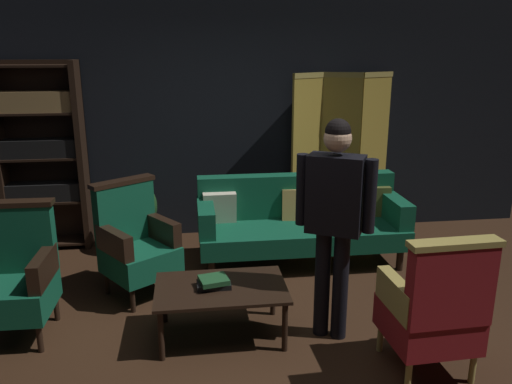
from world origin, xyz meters
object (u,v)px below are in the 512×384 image
bookshelf (42,153)px  velvet_couch (300,219)px  armchair_wing_left (14,275)px  book_green_cloth (214,280)px  standing_figure (335,211)px  armchair_wing_right (136,242)px  folding_screen (340,151)px  coffee_table (221,292)px  book_black_cloth (214,285)px  armchair_gilt_accent (434,308)px  potted_plant (134,211)px

bookshelf → velvet_couch: (2.70, -0.74, -0.63)m
armchair_wing_left → book_green_cloth: (1.52, -0.26, -0.01)m
bookshelf → standing_figure: (2.62, -2.22, -0.05)m
armchair_wing_right → book_green_cloth: size_ratio=4.98×
velvet_couch → book_green_cloth: velvet_couch is taller
armchair_wing_right → standing_figure: standing_figure is taller
armchair_wing_right → armchair_wing_left: bearing=-145.7°
folding_screen → armchair_wing_left: 3.75m
coffee_table → armchair_wing_left: size_ratio=0.96×
book_black_cloth → bookshelf: bearing=129.1°
standing_figure → bookshelf: bearing=139.7°
folding_screen → standing_figure: bearing=-107.7°
coffee_table → armchair_wing_left: (-1.57, 0.25, 0.12)m
armchair_wing_left → armchair_wing_right: 1.04m
coffee_table → standing_figure: 1.07m
armchair_wing_right → folding_screen: bearing=31.3°
bookshelf → book_green_cloth: size_ratio=9.81×
armchair_wing_right → standing_figure: bearing=-31.2°
armchair_gilt_accent → potted_plant: bearing=131.2°
velvet_couch → book_green_cloth: (-0.97, -1.39, 0.03)m
armchair_wing_left → standing_figure: bearing=-8.3°
armchair_gilt_accent → book_black_cloth: armchair_gilt_accent is taller
armchair_gilt_accent → book_green_cloth: size_ratio=4.98×
bookshelf → armchair_gilt_accent: 4.26m
coffee_table → book_green_cloth: size_ratio=4.79×
bookshelf → coffee_table: 2.86m
velvet_couch → book_green_cloth: bearing=-125.0°
bookshelf → armchair_wing_left: size_ratio=1.97×
book_black_cloth → coffee_table: bearing=5.8°
standing_figure → book_green_cloth: size_ratio=8.15×
folding_screen → standing_figure: 2.45m
folding_screen → bookshelf: size_ratio=0.93×
velvet_couch → standing_figure: size_ratio=1.25×
standing_figure → book_black_cloth: size_ratio=6.63×
folding_screen → book_green_cloth: (-1.64, -2.24, -0.51)m
folding_screen → velvet_couch: folding_screen is taller
coffee_table → armchair_wing_right: 1.11m
velvet_couch → coffee_table: (-0.92, -1.38, -0.08)m
velvet_couch → armchair_wing_left: armchair_wing_left is taller
bookshelf → standing_figure: bookshelf is taller
armchair_wing_right → velvet_couch: bearing=18.5°
bookshelf → standing_figure: size_ratio=1.20×
armchair_wing_left → standing_figure: (2.41, -0.35, 0.54)m
potted_plant → book_green_cloth: 2.04m
armchair_gilt_accent → armchair_wing_left: same height
book_black_cloth → armchair_gilt_accent: bearing=-24.0°
armchair_wing_right → book_black_cloth: (0.66, -0.85, -0.05)m
book_black_cloth → book_green_cloth: 0.04m
armchair_gilt_accent → potted_plant: size_ratio=1.32×
velvet_couch → potted_plant: size_ratio=2.69×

